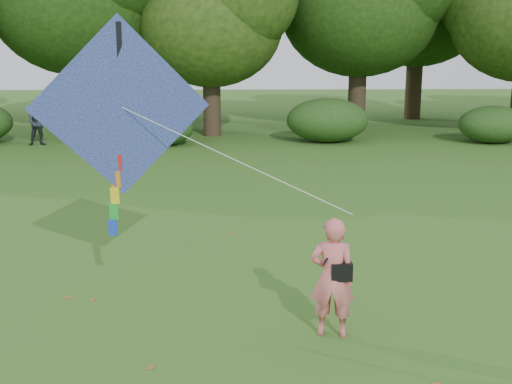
{
  "coord_description": "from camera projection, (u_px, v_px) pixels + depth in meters",
  "views": [
    {
      "loc": [
        -0.85,
        -9.37,
        4.15
      ],
      "look_at": [
        -0.52,
        2.0,
        1.5
      ],
      "focal_mm": 45.0,
      "sensor_mm": 36.0,
      "label": 1
    }
  ],
  "objects": [
    {
      "name": "shrub_band",
      "position": [
        240.0,
        123.0,
        27.01
      ],
      "size": [
        39.15,
        3.22,
        1.88
      ],
      "color": "#264919",
      "rests_on": "ground"
    },
    {
      "name": "tree_line",
      "position": [
        288.0,
        12.0,
        31.14
      ],
      "size": [
        54.7,
        15.3,
        9.48
      ],
      "color": "#3A2D1E",
      "rests_on": "ground"
    },
    {
      "name": "ground",
      "position": [
        292.0,
        313.0,
        10.09
      ],
      "size": [
        100.0,
        100.0,
        0.0
      ],
      "primitive_type": "plane",
      "color": "#265114",
      "rests_on": "ground"
    },
    {
      "name": "flying_kite",
      "position": [
        121.0,
        109.0,
        9.7
      ],
      "size": [
        4.68,
        1.65,
        3.41
      ],
      "color": "#2940B3",
      "rests_on": "ground"
    },
    {
      "name": "crossbody_bag",
      "position": [
        341.0,
        270.0,
        9.09
      ],
      "size": [
        0.43,
        0.2,
        0.71
      ],
      "color": "black",
      "rests_on": "ground"
    },
    {
      "name": "bystander_left",
      "position": [
        38.0,
        123.0,
        26.48
      ],
      "size": [
        1.07,
        0.94,
        1.86
      ],
      "primitive_type": "imported",
      "rotation": [
        0.0,
        0.0,
        0.29
      ],
      "color": "#22282D",
      "rests_on": "ground"
    },
    {
      "name": "fallen_leaves",
      "position": [
        170.0,
        260.0,
        12.56
      ],
      "size": [
        6.87,
        14.19,
        0.01
      ],
      "color": "brown",
      "rests_on": "ground"
    },
    {
      "name": "man_kite_flyer",
      "position": [
        332.0,
        277.0,
        9.14
      ],
      "size": [
        0.72,
        0.54,
        1.77
      ],
      "primitive_type": "imported",
      "rotation": [
        0.0,
        0.0,
        2.95
      ],
      "color": "#DD686B",
      "rests_on": "ground"
    }
  ]
}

